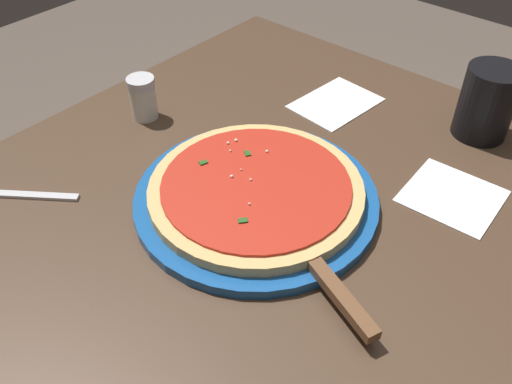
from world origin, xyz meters
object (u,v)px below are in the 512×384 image
pizza (256,189)px  parmesan_shaker (143,98)px  pizza_server (320,272)px  napkin_loose_left (452,196)px  fork (6,194)px  napkin_folded_right (336,103)px  serving_plate (256,199)px  cup_tall_drink (487,102)px

pizza → parmesan_shaker: size_ratio=4.04×
pizza_server → parmesan_shaker: bearing=76.9°
napkin_loose_left → fork: bearing=130.3°
pizza_server → parmesan_shaker: 0.45m
napkin_folded_right → parmesan_shaker: (-0.25, 0.22, 0.04)m
napkin_loose_left → parmesan_shaker: bearing=107.0°
serving_plate → parmesan_shaker: bearing=81.6°
napkin_folded_right → napkin_loose_left: size_ratio=1.17×
parmesan_shaker → cup_tall_drink: bearing=-54.4°
parmesan_shaker → pizza_server: bearing=-103.1°
napkin_folded_right → parmesan_shaker: parmesan_shaker is taller
serving_plate → fork: bearing=128.2°
napkin_folded_right → cup_tall_drink: bearing=-71.3°
cup_tall_drink → fork: cup_tall_drink is taller
serving_plate → parmesan_shaker: size_ratio=4.61×
serving_plate → parmesan_shaker: parmesan_shaker is taller
napkin_loose_left → fork: (-0.41, 0.49, 0.00)m
napkin_loose_left → parmesan_shaker: parmesan_shaker is taller
fork → parmesan_shaker: parmesan_shaker is taller
serving_plate → cup_tall_drink: (0.37, -0.17, 0.05)m
parmesan_shaker → pizza: bearing=-98.4°
serving_plate → pizza: pizza is taller
serving_plate → napkin_loose_left: 0.28m
serving_plate → napkin_folded_right: bearing=12.0°
cup_tall_drink → serving_plate: bearing=155.5°
napkin_folded_right → fork: (-0.51, 0.22, 0.00)m
cup_tall_drink → fork: bearing=142.7°
cup_tall_drink → fork: (-0.59, 0.45, -0.06)m
fork → parmesan_shaker: bearing=0.8°
pizza → napkin_loose_left: (0.19, -0.21, -0.02)m
napkin_folded_right → napkin_loose_left: 0.28m
cup_tall_drink → napkin_folded_right: (-0.08, 0.23, -0.06)m
napkin_folded_right → fork: 0.56m
pizza → pizza_server: (-0.06, -0.15, -0.00)m
pizza → cup_tall_drink: 0.40m
serving_plate → fork: (-0.22, 0.28, -0.01)m
pizza → fork: bearing=128.2°
serving_plate → cup_tall_drink: cup_tall_drink is taller
napkin_folded_right → pizza: bearing=-168.0°
pizza → fork: size_ratio=1.86×
serving_plate → pizza_server: 0.16m
serving_plate → cup_tall_drink: size_ratio=2.91×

